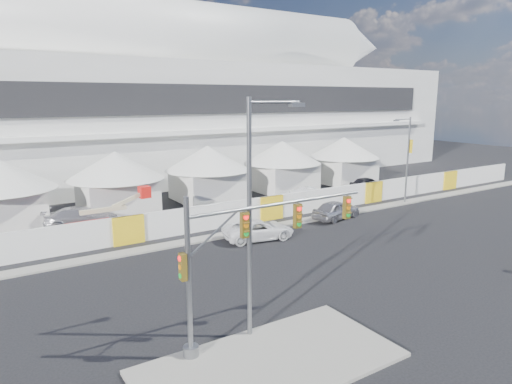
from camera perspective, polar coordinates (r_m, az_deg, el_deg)
ground at (r=23.98m, az=9.81°, el=-13.09°), size 160.00×160.00×0.00m
median_island at (r=18.55m, az=1.79°, el=-20.60°), size 10.00×5.00×0.15m
far_curb at (r=46.09m, az=17.80°, el=-1.29°), size 80.00×1.20×0.12m
stadium at (r=62.08m, az=-10.46°, el=11.04°), size 80.00×24.80×21.98m
tent_row at (r=43.32m, az=-11.37°, el=2.41°), size 53.40×8.40×5.40m
hoarding_fence at (r=37.98m, az=1.84°, el=-1.98°), size 70.00×0.25×2.00m
scaffold_tower at (r=80.12m, az=17.11°, el=8.36°), size 4.40×4.40×12.00m
sedan_silver at (r=38.72m, az=10.00°, el=-2.19°), size 2.71×4.95×1.60m
pickup_curb at (r=32.75m, az=0.33°, el=-4.73°), size 3.20×5.46×1.43m
lot_car_a at (r=44.88m, az=6.98°, el=-0.30°), size 2.97×4.56×1.42m
lot_car_b at (r=51.66m, az=13.71°, el=1.05°), size 1.80×4.28×1.45m
lot_car_c at (r=38.11m, az=-20.91°, el=-3.00°), size 4.11×6.03×1.62m
traffic_mast at (r=18.31m, az=-2.49°, el=-8.28°), size 8.90×0.62×6.33m
streetlight_median at (r=18.38m, az=-0.16°, el=-1.39°), size 2.73×0.27×9.88m
streetlight_curb at (r=45.44m, az=18.32°, el=4.54°), size 2.43×0.55×8.22m
boom_lift at (r=35.87m, az=-19.15°, el=-3.68°), size 6.36×1.54×3.23m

